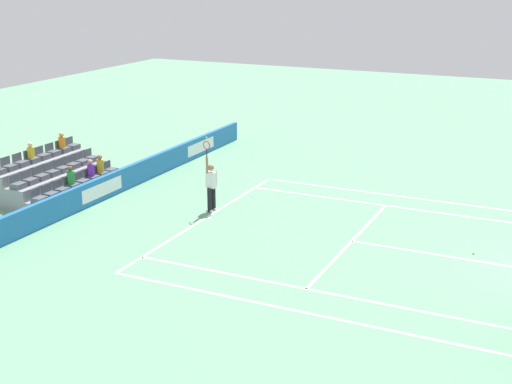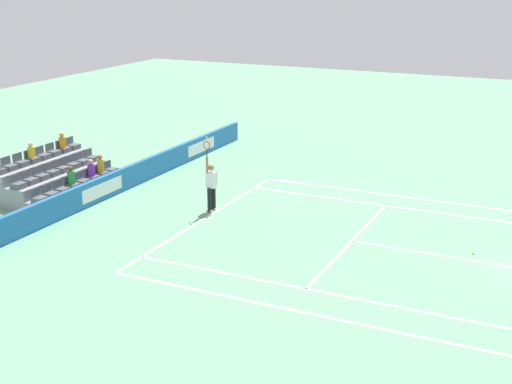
{
  "view_description": "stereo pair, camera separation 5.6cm",
  "coord_description": "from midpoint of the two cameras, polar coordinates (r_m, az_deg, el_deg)",
  "views": [
    {
      "loc": [
        21.4,
        0.2,
        8.58
      ],
      "look_at": [
        -0.38,
        -10.08,
        1.1
      ],
      "focal_mm": 50.5,
      "sensor_mm": 36.0,
      "label": 1
    },
    {
      "loc": [
        21.38,
        0.25,
        8.58
      ],
      "look_at": [
        -0.38,
        -10.08,
        1.1
      ],
      "focal_mm": 50.5,
      "sensor_mm": 36.0,
      "label": 2
    }
  ],
  "objects": [
    {
      "name": "stadium_stand",
      "position": [
        29.78,
        -15.85,
        0.93
      ],
      "size": [
        4.96,
        2.85,
        2.11
      ],
      "color": "gray",
      "rests_on": "ground"
    },
    {
      "name": "line_centre_mark",
      "position": [
        25.99,
        -3.83,
        -2.06
      ],
      "size": [
        0.1,
        0.2,
        0.01
      ],
      "primitive_type": "cube",
      "color": "white",
      "rests_on": "ground"
    },
    {
      "name": "loose_tennis_ball",
      "position": [
        23.7,
        16.78,
        -4.66
      ],
      "size": [
        0.07,
        0.07,
        0.07
      ],
      "primitive_type": "sphere",
      "color": "#D1E533",
      "rests_on": "ground"
    },
    {
      "name": "line_baseline",
      "position": [
        26.04,
        -4.03,
        -2.02
      ],
      "size": [
        10.97,
        0.1,
        0.01
      ],
      "primitive_type": "cube",
      "color": "white",
      "rests_on": "ground"
    },
    {
      "name": "line_doubles_sideline_left",
      "position": [
        19.1,
        3.68,
        -9.48
      ],
      "size": [
        0.1,
        11.89,
        0.01
      ],
      "primitive_type": "cube",
      "color": "white",
      "rests_on": "ground"
    },
    {
      "name": "line_centre_service",
      "position": [
        23.3,
        15.06,
        -4.97
      ],
      "size": [
        0.1,
        6.4,
        0.01
      ],
      "primitive_type": "cube",
      "color": "white",
      "rests_on": "ground"
    },
    {
      "name": "line_singles_sideline_right",
      "position": [
        27.61,
        11.08,
        -1.18
      ],
      "size": [
        0.1,
        11.89,
        0.01
      ],
      "primitive_type": "cube",
      "color": "white",
      "rests_on": "ground"
    },
    {
      "name": "tennis_player",
      "position": [
        26.45,
        -3.64,
        0.54
      ],
      "size": [
        0.51,
        0.39,
        2.85
      ],
      "color": "black",
      "rests_on": "ground"
    },
    {
      "name": "line_service",
      "position": [
        23.98,
        7.54,
        -3.86
      ],
      "size": [
        8.23,
        0.1,
        0.01
      ],
      "primitive_type": "cube",
      "color": "white",
      "rests_on": "ground"
    },
    {
      "name": "line_singles_sideline_left",
      "position": [
        20.25,
        5.13,
        -7.88
      ],
      "size": [
        0.1,
        11.89,
        0.01
      ],
      "primitive_type": "cube",
      "color": "white",
      "rests_on": "ground"
    },
    {
      "name": "sponsor_barrier",
      "position": [
        28.37,
        -12.3,
        0.22
      ],
      "size": [
        23.13,
        0.22,
        0.92
      ],
      "color": "#1E66AD",
      "rests_on": "ground"
    },
    {
      "name": "line_doubles_sideline_right",
      "position": [
        28.88,
        11.77,
        -0.4
      ],
      "size": [
        0.1,
        11.89,
        0.01
      ],
      "primitive_type": "cube",
      "color": "white",
      "rests_on": "ground"
    }
  ]
}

